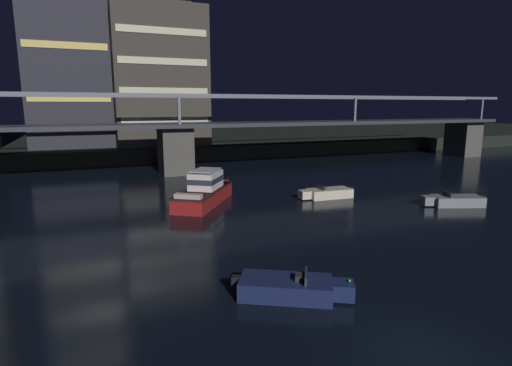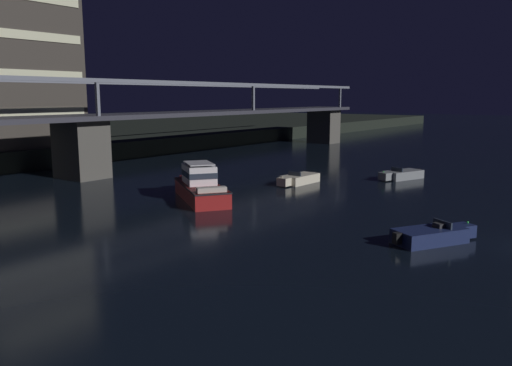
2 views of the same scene
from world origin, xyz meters
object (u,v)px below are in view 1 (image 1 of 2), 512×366
river_bridge (175,136)px  tower_west_tall (65,24)px  tower_central (156,78)px  speedboat_mid_center (291,288)px  speedboat_mid_left (454,201)px  speedboat_mid_right (327,193)px  cabin_cruiser_near_left (205,191)px

river_bridge → tower_west_tall: size_ratio=2.87×
tower_central → speedboat_mid_center: tower_central is taller
speedboat_mid_left → speedboat_mid_right: 10.34m
tower_west_tall → cabin_cruiser_near_left: size_ratio=4.00×
river_bridge → speedboat_mid_center: (-2.07, -34.27, -4.15)m
tower_west_tall → tower_central: (12.03, -2.14, -7.29)m
tower_central → tower_west_tall: bearing=169.9°
river_bridge → cabin_cruiser_near_left: size_ratio=11.50×
river_bridge → speedboat_mid_left: 30.84m
tower_west_tall → cabin_cruiser_near_left: 40.00m
cabin_cruiser_near_left → speedboat_mid_left: (18.60, -8.73, -0.64)m
tower_west_tall → tower_central: bearing=-10.1°
speedboat_mid_left → speedboat_mid_center: same height
speedboat_mid_center → cabin_cruiser_near_left: bearing=86.1°
river_bridge → tower_west_tall: tower_west_tall is taller
speedboat_mid_left → speedboat_mid_center: (-19.82, -9.40, 0.00)m
cabin_cruiser_near_left → speedboat_mid_left: size_ratio=1.70×
river_bridge → tower_central: size_ratio=4.94×
river_bridge → speedboat_mid_right: river_bridge is taller
speedboat_mid_center → river_bridge: bearing=86.5°
tower_central → cabin_cruiser_near_left: bearing=-92.6°
speedboat_mid_right → speedboat_mid_center: bearing=-126.5°
cabin_cruiser_near_left → speedboat_mid_center: size_ratio=1.79×
tower_west_tall → speedboat_mid_left: size_ratio=6.82×
cabin_cruiser_near_left → speedboat_mid_left: cabin_cruiser_near_left is taller
tower_central → speedboat_mid_left: tower_central is taller
river_bridge → cabin_cruiser_near_left: bearing=-93.0°
cabin_cruiser_near_left → speedboat_mid_right: (10.53, -2.26, -0.64)m
tower_west_tall → speedboat_mid_center: bearing=-79.8°
cabin_cruiser_near_left → speedboat_mid_center: cabin_cruiser_near_left is taller
river_bridge → speedboat_mid_left: river_bridge is taller
cabin_cruiser_near_left → speedboat_mid_right: size_ratio=1.66×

